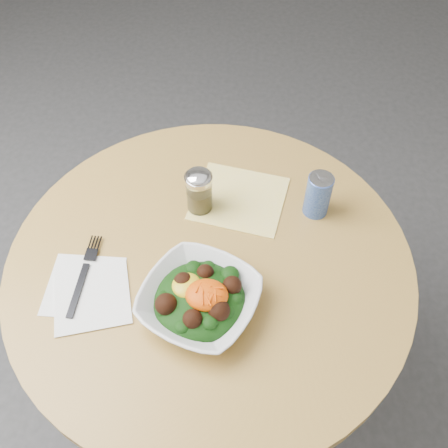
{
  "coord_description": "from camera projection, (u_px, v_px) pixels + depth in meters",
  "views": [
    {
      "loc": [
        0.08,
        -0.63,
        1.66
      ],
      "look_at": [
        0.03,
        0.05,
        0.81
      ],
      "focal_mm": 40.0,
      "sensor_mm": 36.0,
      "label": 1
    }
  ],
  "objects": [
    {
      "name": "spice_shaker",
      "position": [
        199.0,
        191.0,
        1.15
      ],
      "size": [
        0.06,
        0.06,
        0.12
      ],
      "color": "silver",
      "rests_on": "table"
    },
    {
      "name": "ground",
      "position": [
        215.0,
        383.0,
        1.69
      ],
      "size": [
        6.0,
        6.0,
        0.0
      ],
      "primitive_type": "plane",
      "color": "#303033",
      "rests_on": "ground"
    },
    {
      "name": "beverage_can",
      "position": [
        318.0,
        195.0,
        1.15
      ],
      "size": [
        0.06,
        0.06,
        0.11
      ],
      "color": "navy",
      "rests_on": "table"
    },
    {
      "name": "cloth_napkin",
      "position": [
        239.0,
        198.0,
        1.21
      ],
      "size": [
        0.25,
        0.23,
        0.0
      ],
      "primitive_type": "cube",
      "rotation": [
        0.0,
        0.0,
        -0.19
      ],
      "color": "#E6B80C",
      "rests_on": "table"
    },
    {
      "name": "paper_napkins",
      "position": [
        88.0,
        291.0,
        1.05
      ],
      "size": [
        0.2,
        0.2,
        0.0
      ],
      "color": "white",
      "rests_on": "table"
    },
    {
      "name": "table",
      "position": [
        212.0,
        302.0,
        1.26
      ],
      "size": [
        0.9,
        0.9,
        0.75
      ],
      "color": "black",
      "rests_on": "ground"
    },
    {
      "name": "salad_bowl",
      "position": [
        200.0,
        299.0,
        1.0
      ],
      "size": [
        0.3,
        0.3,
        0.09
      ],
      "color": "silver",
      "rests_on": "table"
    },
    {
      "name": "fork",
      "position": [
        85.0,
        272.0,
        1.07
      ],
      "size": [
        0.03,
        0.21,
        0.0
      ],
      "color": "black",
      "rests_on": "table"
    }
  ]
}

